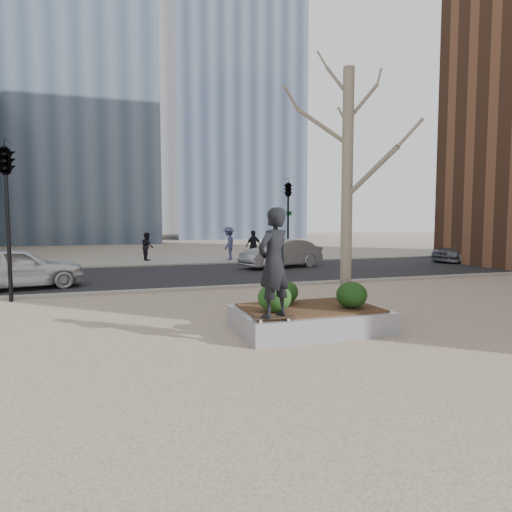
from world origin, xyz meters
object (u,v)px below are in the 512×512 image
object	(u,v)px
planter	(309,319)
skateboard	(274,319)
police_car	(17,268)
skateboarder	(274,263)

from	to	relation	value
planter	skateboard	world-z (taller)	skateboard
police_car	planter	bearing A→B (deg)	-152.11
skateboard	police_car	size ratio (longest dim) A/B	0.19
planter	skateboard	bearing A→B (deg)	-142.87
planter	skateboarder	xyz separation A→B (m)	(-1.10, -0.83, 1.29)
police_car	skateboard	bearing A→B (deg)	-159.69
skateboard	skateboarder	world-z (taller)	skateboarder
skateboard	skateboarder	size ratio (longest dim) A/B	0.39
planter	police_car	size ratio (longest dim) A/B	0.74
planter	skateboarder	size ratio (longest dim) A/B	1.52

